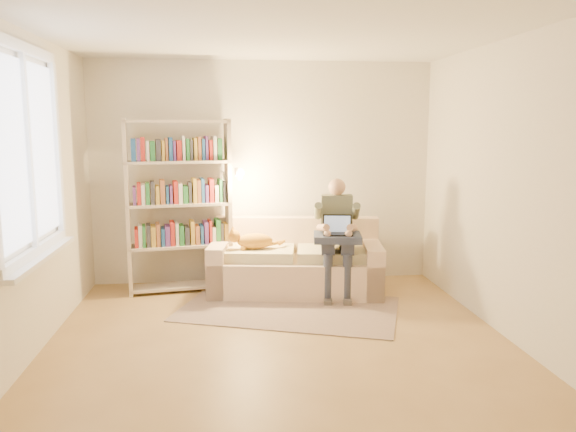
{
  "coord_description": "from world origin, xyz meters",
  "views": [
    {
      "loc": [
        -0.44,
        -4.38,
        1.85
      ],
      "look_at": [
        0.16,
        1.0,
        0.98
      ],
      "focal_mm": 35.0,
      "sensor_mm": 36.0,
      "label": 1
    }
  ],
  "objects": [
    {
      "name": "floor",
      "position": [
        0.0,
        0.0,
        0.0
      ],
      "size": [
        4.5,
        4.5,
        0.0
      ],
      "primitive_type": "plane",
      "color": "#9B7846",
      "rests_on": "ground"
    },
    {
      "name": "ceiling",
      "position": [
        0.0,
        0.0,
        2.6
      ],
      "size": [
        4.0,
        4.5,
        0.02
      ],
      "primitive_type": "cube",
      "color": "white",
      "rests_on": "wall_back"
    },
    {
      "name": "wall_left",
      "position": [
        -2.0,
        0.0,
        1.3
      ],
      "size": [
        0.02,
        4.5,
        2.6
      ],
      "primitive_type": "cube",
      "color": "silver",
      "rests_on": "floor"
    },
    {
      "name": "wall_right",
      "position": [
        2.0,
        0.0,
        1.3
      ],
      "size": [
        0.02,
        4.5,
        2.6
      ],
      "primitive_type": "cube",
      "color": "silver",
      "rests_on": "floor"
    },
    {
      "name": "wall_back",
      "position": [
        0.0,
        2.25,
        1.3
      ],
      "size": [
        4.0,
        0.02,
        2.6
      ],
      "primitive_type": "cube",
      "color": "silver",
      "rests_on": "floor"
    },
    {
      "name": "wall_front",
      "position": [
        0.0,
        -2.25,
        1.3
      ],
      "size": [
        4.0,
        0.02,
        2.6
      ],
      "primitive_type": "cube",
      "color": "silver",
      "rests_on": "floor"
    },
    {
      "name": "window",
      "position": [
        -1.95,
        0.2,
        1.38
      ],
      "size": [
        0.12,
        1.52,
        1.69
      ],
      "color": "white",
      "rests_on": "wall_left"
    },
    {
      "name": "sofa",
      "position": [
        0.33,
        1.74,
        0.29
      ],
      "size": [
        1.99,
        1.12,
        0.8
      ],
      "rotation": [
        0.0,
        0.0,
        -0.15
      ],
      "color": "beige",
      "rests_on": "floor"
    },
    {
      "name": "person",
      "position": [
        0.75,
        1.53,
        0.73
      ],
      "size": [
        0.41,
        0.59,
        1.29
      ],
      "rotation": [
        0.0,
        0.0,
        -0.15
      ],
      "color": "#636955",
      "rests_on": "sofa"
    },
    {
      "name": "cat",
      "position": [
        -0.14,
        1.69,
        0.6
      ],
      "size": [
        0.6,
        0.26,
        0.22
      ],
      "rotation": [
        0.0,
        0.0,
        -0.15
      ],
      "color": "gold",
      "rests_on": "sofa"
    },
    {
      "name": "blanket",
      "position": [
        0.67,
        1.43,
        0.67
      ],
      "size": [
        0.56,
        0.48,
        0.08
      ],
      "primitive_type": "cube",
      "rotation": [
        0.0,
        0.0,
        -0.15
      ],
      "color": "#2A3149",
      "rests_on": "person"
    },
    {
      "name": "laptop",
      "position": [
        0.67,
        1.44,
        0.76
      ],
      "size": [
        0.34,
        0.27,
        0.27
      ],
      "rotation": [
        0.0,
        0.0,
        -0.15
      ],
      "color": "black",
      "rests_on": "blanket"
    },
    {
      "name": "bookshelf",
      "position": [
        -0.96,
        1.9,
        1.07
      ],
      "size": [
        1.31,
        0.46,
        1.93
      ],
      "rotation": [
        0.0,
        0.0,
        0.15
      ],
      "color": "beige",
      "rests_on": "floor"
    },
    {
      "name": "rug",
      "position": [
        0.18,
        1.09,
        0.01
      ],
      "size": [
        2.46,
        1.92,
        0.01
      ],
      "primitive_type": "cube",
      "rotation": [
        0.0,
        0.0,
        -0.34
      ],
      "color": "gray",
      "rests_on": "floor"
    }
  ]
}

